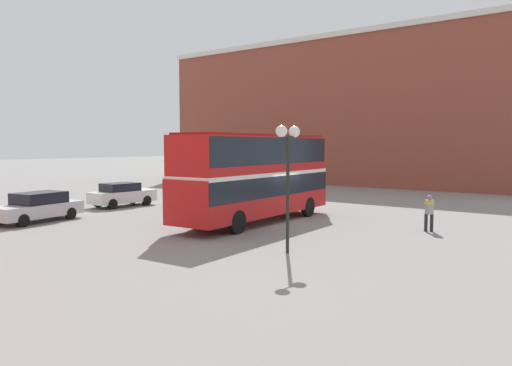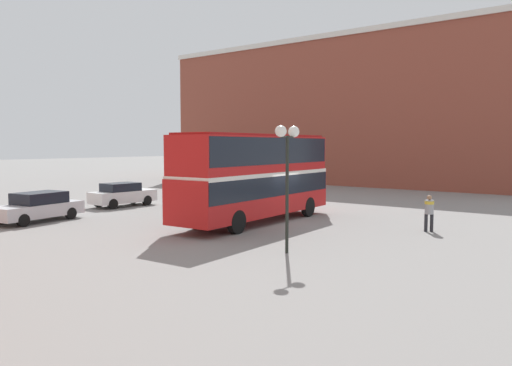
# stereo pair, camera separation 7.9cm
# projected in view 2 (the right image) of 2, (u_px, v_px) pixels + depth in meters

# --- Properties ---
(ground_plane) EXTENTS (240.00, 240.00, 0.00)m
(ground_plane) POSITION_uv_depth(u_px,v_px,m) (281.00, 222.00, 25.61)
(ground_plane) COLOR gray
(building_row_right) EXTENTS (10.94, 39.75, 14.70)m
(building_row_right) POSITION_uv_depth(u_px,v_px,m) (347.00, 113.00, 52.91)
(building_row_right) COLOR brown
(building_row_right) RESTS_ON ground_plane
(double_decker_bus) EXTENTS (10.79, 3.13, 4.49)m
(double_decker_bus) POSITION_uv_depth(u_px,v_px,m) (256.00, 172.00, 25.28)
(double_decker_bus) COLOR red
(double_decker_bus) RESTS_ON ground_plane
(pedestrian_foreground) EXTENTS (0.57, 0.57, 1.67)m
(pedestrian_foreground) POSITION_uv_depth(u_px,v_px,m) (429.00, 209.00, 22.68)
(pedestrian_foreground) COLOR #232328
(pedestrian_foreground) RESTS_ON ground_plane
(parked_car_kerb_near) EXTENTS (4.82, 2.50, 1.51)m
(parked_car_kerb_near) POSITION_uv_depth(u_px,v_px,m) (38.00, 207.00, 25.73)
(parked_car_kerb_near) COLOR silver
(parked_car_kerb_near) RESTS_ON ground_plane
(parked_car_kerb_far) EXTENTS (4.26, 1.92, 1.52)m
(parked_car_kerb_far) POSITION_uv_depth(u_px,v_px,m) (123.00, 194.00, 32.05)
(parked_car_kerb_far) COLOR silver
(parked_car_kerb_far) RESTS_ON ground_plane
(street_lamp_twin_globe) EXTENTS (1.26, 0.42, 4.64)m
(street_lamp_twin_globe) POSITION_uv_depth(u_px,v_px,m) (287.00, 150.00, 17.96)
(street_lamp_twin_globe) COLOR black
(street_lamp_twin_globe) RESTS_ON ground_plane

